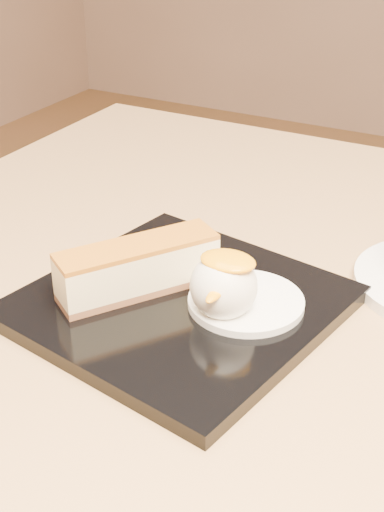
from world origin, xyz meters
The scene contains 7 objects.
table centered at (0.00, 0.00, 0.56)m, with size 0.80×0.80×0.72m.
dessert_plate centered at (-0.05, -0.04, 0.73)m, with size 0.22×0.22×0.01m, color black.
cheesecake centered at (-0.08, -0.04, 0.75)m, with size 0.10×0.13×0.04m.
cream_smear centered at (0.00, -0.02, 0.73)m, with size 0.09×0.09×0.01m, color white.
ice_cream_scoop centered at (-0.01, -0.04, 0.76)m, with size 0.05×0.05×0.05m, color white.
mango_sauce centered at (-0.01, -0.04, 0.78)m, with size 0.04×0.03×0.01m, color #FA9B07.
mint_sprig centered at (-0.03, 0.00, 0.74)m, with size 0.03×0.02×0.00m.
Camera 1 is at (0.18, -0.45, 1.03)m, focal length 50.00 mm.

